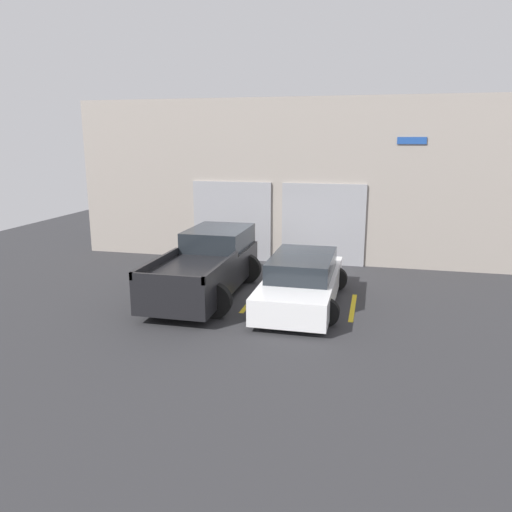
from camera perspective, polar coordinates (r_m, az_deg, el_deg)
The scene contains 7 objects.
ground_plane at distance 14.84m, azimuth 0.83°, elevation -3.34°, with size 28.00×28.00×0.00m, color #2D2D30.
shophouse_building at distance 17.51m, azimuth 3.25°, elevation 8.40°, with size 15.02×0.68×5.59m.
pickup_truck at distance 13.91m, azimuth -5.63°, elevation -1.11°, with size 2.47×5.01×1.67m.
sedan_white at distance 13.13m, azimuth 5.25°, elevation -2.87°, with size 2.21×4.68×1.28m.
parking_stripe_far_left at distance 14.38m, azimuth -10.99°, elevation -4.12°, with size 0.12×2.20×0.01m, color gold.
parking_stripe_left at distance 13.52m, azimuth -0.50°, elevation -5.00°, with size 0.12×2.20×0.01m, color gold.
parking_stripe_centre at distance 13.16m, azimuth 11.01°, elevation -5.77°, with size 0.12×2.20×0.01m, color gold.
Camera 1 is at (3.12, -13.87, 4.24)m, focal length 35.00 mm.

